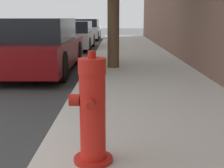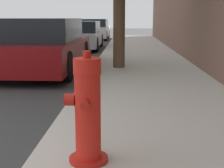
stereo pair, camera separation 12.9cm
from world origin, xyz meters
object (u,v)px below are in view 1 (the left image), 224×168
at_px(fire_hydrant, 92,112).
at_px(parked_car_mid, 72,36).
at_px(parked_car_near, 38,46).
at_px(parked_car_far, 85,30).

relative_size(fire_hydrant, parked_car_mid, 0.24).
xyz_separation_m(fire_hydrant, parked_car_near, (-1.80, 5.47, 0.08)).
height_order(fire_hydrant, parked_car_near, parked_car_near).
xyz_separation_m(parked_car_near, parked_car_far, (0.03, 12.43, -0.03)).
height_order(fire_hydrant, parked_car_mid, parked_car_mid).
bearing_deg(parked_car_far, parked_car_near, -90.12).
bearing_deg(parked_car_near, parked_car_mid, 89.55).
relative_size(parked_car_near, parked_car_far, 1.07).
xyz_separation_m(fire_hydrant, parked_car_mid, (-1.75, 11.45, 0.02)).
bearing_deg(parked_car_mid, fire_hydrant, -81.30).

